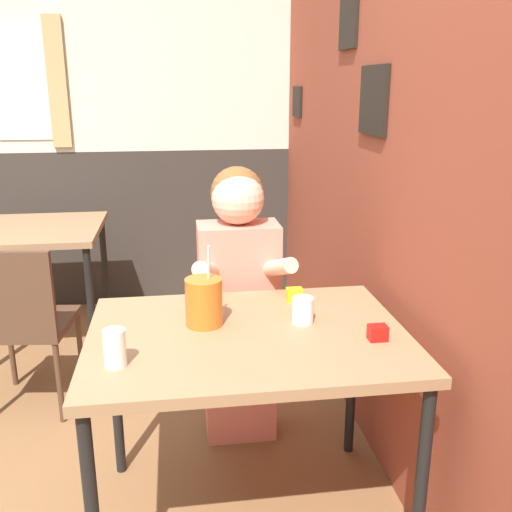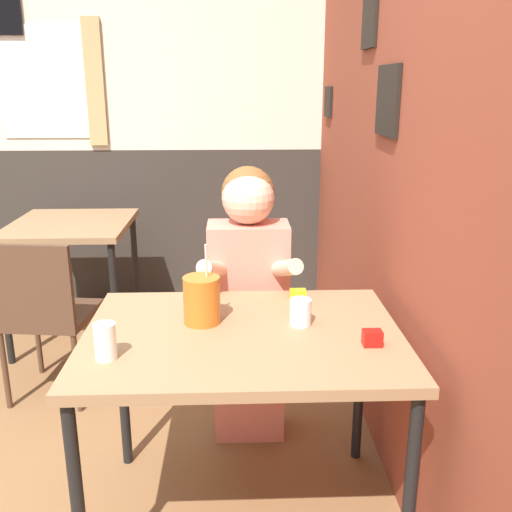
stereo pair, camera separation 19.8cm
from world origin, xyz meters
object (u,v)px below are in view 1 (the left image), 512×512
Objects in this scene: person_seated at (239,298)px; main_table at (248,351)px; chair_near_window at (21,317)px; background_table at (41,242)px; cocktail_pitcher at (204,302)px.

main_table is at bearing -93.39° from person_seated.
chair_near_window is 0.69× the size of person_seated.
background_table is at bearing 121.84° from main_table.
background_table is at bearing 100.70° from chair_near_window.
cocktail_pitcher is at bearing -60.52° from background_table.
main_table is 1.31m from chair_near_window.
person_seated is 0.53m from cocktail_pitcher.
person_seated reaches higher than chair_near_window.
background_table is at bearing 119.48° from cocktail_pitcher.
person_seated is at bearing 70.09° from cocktail_pitcher.
background_table is 0.76m from chair_near_window.
main_table is 1.25× the size of chair_near_window.
background_table is 1.77m from cocktail_pitcher.
chair_near_window is 1.19m from cocktail_pitcher.
background_table is 0.63× the size of person_seated.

